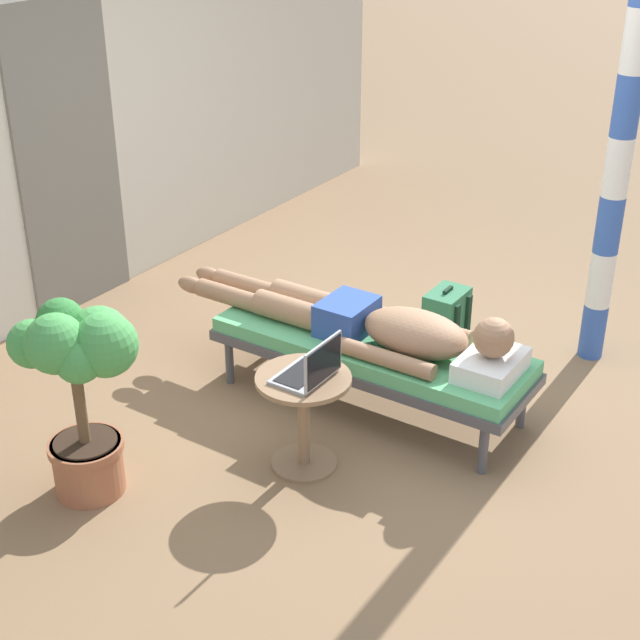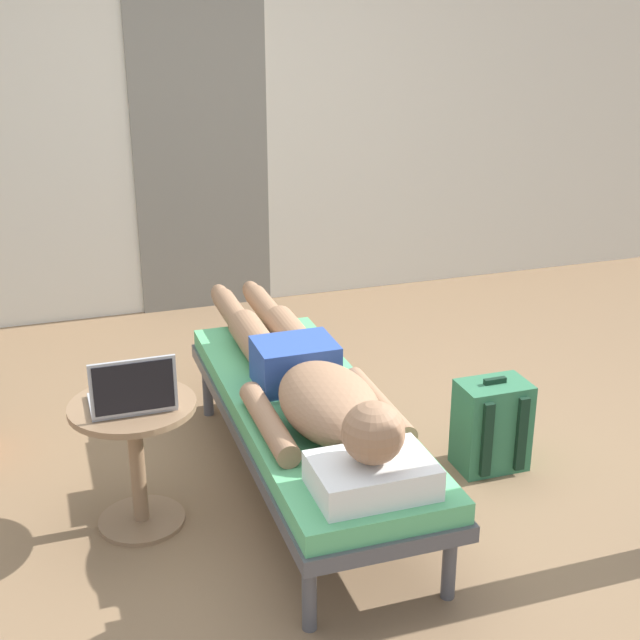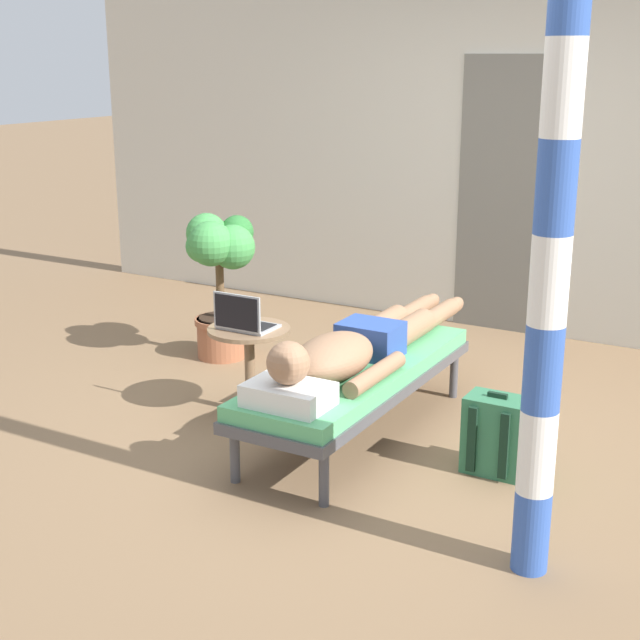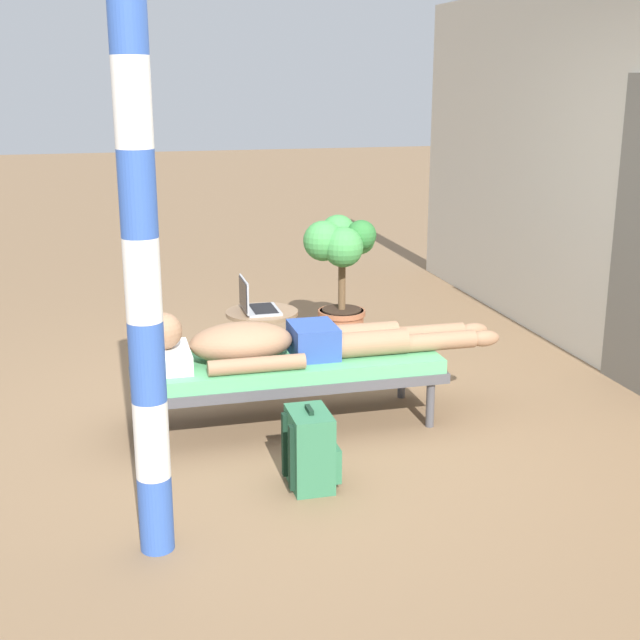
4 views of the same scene
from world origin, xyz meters
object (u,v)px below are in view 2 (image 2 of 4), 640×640
object	(u,v)px
lounge_chair	(307,416)
side_table	(135,443)
person_reclining	(309,381)
laptop	(133,395)
backpack	(491,426)

from	to	relation	value
lounge_chair	side_table	distance (m)	0.69
person_reclining	laptop	xyz separation A→B (m)	(-0.69, -0.04, 0.07)
person_reclining	side_table	size ratio (longest dim) A/B	4.15
side_table	laptop	bearing A→B (deg)	-90.00
lounge_chair	backpack	size ratio (longest dim) A/B	4.30
person_reclining	side_table	xyz separation A→B (m)	(-0.69, 0.01, -0.16)
person_reclining	side_table	distance (m)	0.71
lounge_chair	laptop	size ratio (longest dim) A/B	5.88
laptop	lounge_chair	bearing A→B (deg)	5.80
person_reclining	laptop	world-z (taller)	laptop
side_table	backpack	distance (m)	1.52
backpack	side_table	bearing A→B (deg)	178.38
backpack	person_reclining	bearing A→B (deg)	177.94
lounge_chair	person_reclining	xyz separation A→B (m)	(-0.00, -0.03, 0.17)
lounge_chair	side_table	size ratio (longest dim) A/B	3.49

